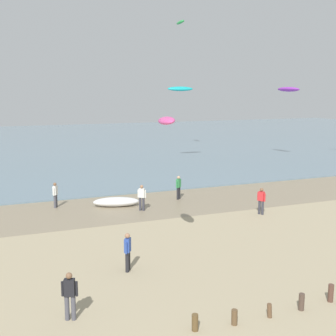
{
  "coord_description": "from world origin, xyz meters",
  "views": [
    {
      "loc": [
        -5.11,
        -7.44,
        7.76
      ],
      "look_at": [
        2.08,
        10.83,
        4.32
      ],
      "focal_mm": 47.6,
      "sensor_mm": 36.0,
      "label": 1
    }
  ],
  "objects": [
    {
      "name": "wet_sand_strip",
      "position": [
        0.0,
        20.52,
        0.0
      ],
      "size": [
        120.0,
        7.1,
        0.01
      ],
      "primitive_type": "cube",
      "color": "gray",
      "rests_on": "ground"
    },
    {
      "name": "sea",
      "position": [
        0.0,
        59.07,
        0.05
      ],
      "size": [
        160.0,
        70.0,
        0.1
      ],
      "primitive_type": "cube",
      "color": "slate",
      "rests_on": "ground"
    },
    {
      "name": "person_nearest_camera",
      "position": [
        3.62,
        19.39,
        0.92
      ],
      "size": [
        0.48,
        0.39,
        1.71
      ],
      "color": "#383842",
      "rests_on": "ground"
    },
    {
      "name": "person_mid_beach",
      "position": [
        -3.04,
        6.93,
        0.92
      ],
      "size": [
        0.54,
        0.34,
        1.71
      ],
      "color": "#4C4C56",
      "rests_on": "ground"
    },
    {
      "name": "person_by_waterline",
      "position": [
        7.04,
        21.35,
        0.92
      ],
      "size": [
        0.47,
        0.39,
        1.71
      ],
      "color": "#232328",
      "rests_on": "ground"
    },
    {
      "name": "person_right_flank",
      "position": [
        10.36,
        15.78,
        0.92
      ],
      "size": [
        0.37,
        0.51,
        1.71
      ],
      "color": "#383842",
      "rests_on": "ground"
    },
    {
      "name": "person_far_down_beach",
      "position": [
        -0.03,
        10.23,
        0.92
      ],
      "size": [
        0.38,
        0.5,
        1.71
      ],
      "color": "#232328",
      "rests_on": "ground"
    },
    {
      "name": "person_trailing_behind",
      "position": [
        -1.52,
        22.22,
        0.92
      ],
      "size": [
        0.37,
        0.51,
        1.71
      ],
      "color": "#4C4C56",
      "rests_on": "ground"
    },
    {
      "name": "grounded_kite",
      "position": [
        2.34,
        21.07,
        0.31
      ],
      "size": [
        3.28,
        1.86,
        0.62
      ],
      "primitive_type": "ellipsoid",
      "rotation": [
        0.0,
        0.0,
        2.89
      ],
      "color": "white",
      "rests_on": "ground"
    },
    {
      "name": "kite_aloft_1",
      "position": [
        13.4,
        36.02,
        7.9
      ],
      "size": [
        2.83,
        1.08,
        0.62
      ],
      "primitive_type": "ellipsoid",
      "rotation": [
        0.21,
        0.0,
        6.24
      ],
      "color": "#19B2B7"
    },
    {
      "name": "kite_aloft_3",
      "position": [
        2.17,
        11.24,
        6.41
      ],
      "size": [
        0.92,
        2.03,
        0.47
      ],
      "primitive_type": "ellipsoid",
      "rotation": [
        0.28,
        0.0,
        4.59
      ],
      "color": "#E54C99"
    },
    {
      "name": "kite_aloft_4",
      "position": [
        25.05,
        33.4,
        7.85
      ],
      "size": [
        1.6,
        3.15,
        0.65
      ],
      "primitive_type": "ellipsoid",
      "rotation": [
        0.19,
        0.0,
        1.77
      ],
      "color": "purple"
    },
    {
      "name": "kite_aloft_5",
      "position": [
        15.65,
        41.39,
        15.43
      ],
      "size": [
        0.98,
        2.25,
        0.63
      ],
      "primitive_type": "ellipsoid",
      "rotation": [
        -0.47,
        0.0,
        1.48
      ],
      "color": "green"
    }
  ]
}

